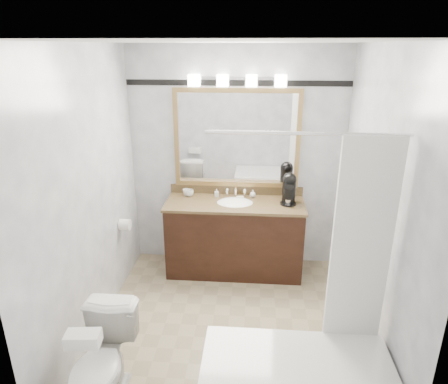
% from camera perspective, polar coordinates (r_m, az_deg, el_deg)
% --- Properties ---
extents(room, '(2.42, 2.62, 2.52)m').
position_cam_1_polar(room, '(3.30, 0.69, -1.53)').
color(room, tan).
rests_on(room, ground).
extents(vanity, '(1.53, 0.58, 0.97)m').
position_cam_1_polar(vanity, '(4.56, 1.51, -6.25)').
color(vanity, black).
rests_on(vanity, ground).
extents(mirror, '(1.40, 0.04, 1.10)m').
position_cam_1_polar(mirror, '(4.46, 1.83, 7.58)').
color(mirror, '#A8854C').
rests_on(mirror, room).
extents(vanity_light_bar, '(1.02, 0.14, 0.12)m').
position_cam_1_polar(vanity_light_bar, '(4.31, 1.89, 15.67)').
color(vanity_light_bar, silver).
rests_on(vanity_light_bar, room).
extents(accent_stripe, '(2.40, 0.01, 0.06)m').
position_cam_1_polar(accent_stripe, '(4.38, 1.92, 15.31)').
color(accent_stripe, black).
rests_on(accent_stripe, room).
extents(bathtub, '(1.30, 0.75, 1.96)m').
position_cam_1_polar(bathtub, '(3.10, 10.71, -25.26)').
color(bathtub, white).
rests_on(bathtub, ground).
extents(tp_roll, '(0.11, 0.12, 0.12)m').
position_cam_1_polar(tp_roll, '(4.34, -13.98, -4.55)').
color(tp_roll, white).
rests_on(tp_roll, room).
extents(toilet, '(0.40, 0.70, 0.71)m').
position_cam_1_polar(toilet, '(3.18, -17.09, -22.58)').
color(toilet, white).
rests_on(toilet, ground).
extents(tissue_box, '(0.22, 0.14, 0.09)m').
position_cam_1_polar(tissue_box, '(2.79, -19.49, -19.18)').
color(tissue_box, white).
rests_on(tissue_box, toilet).
extents(coffee_maker, '(0.18, 0.22, 0.34)m').
position_cam_1_polar(coffee_maker, '(4.38, 9.28, 0.62)').
color(coffee_maker, black).
rests_on(coffee_maker, vanity).
extents(cup_left, '(0.13, 0.13, 0.08)m').
position_cam_1_polar(cup_left, '(4.58, -4.97, -0.12)').
color(cup_left, white).
rests_on(cup_left, vanity).
extents(cup_right, '(0.10, 0.10, 0.07)m').
position_cam_1_polar(cup_right, '(4.60, -5.42, -0.04)').
color(cup_right, white).
rests_on(cup_right, vanity).
extents(soap_bottle_a, '(0.05, 0.05, 0.09)m').
position_cam_1_polar(soap_bottle_a, '(4.54, -1.06, -0.13)').
color(soap_bottle_a, white).
rests_on(soap_bottle_a, vanity).
extents(soap_bottle_b, '(0.09, 0.09, 0.09)m').
position_cam_1_polar(soap_bottle_b, '(4.54, 4.13, -0.21)').
color(soap_bottle_b, white).
rests_on(soap_bottle_b, vanity).
extents(soap_bar, '(0.08, 0.06, 0.02)m').
position_cam_1_polar(soap_bar, '(4.50, 2.31, -0.80)').
color(soap_bar, beige).
rests_on(soap_bar, vanity).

